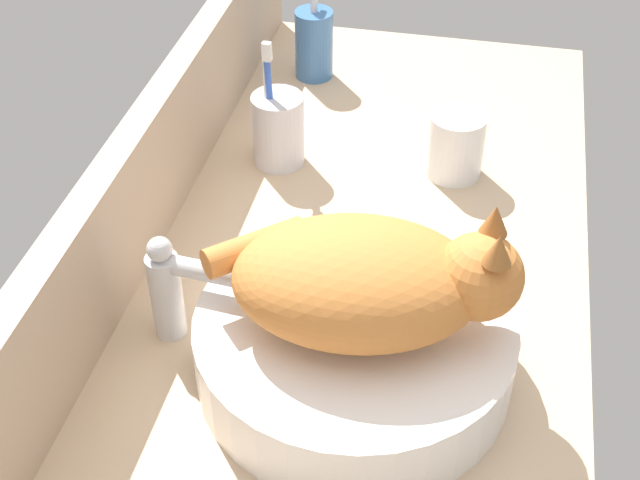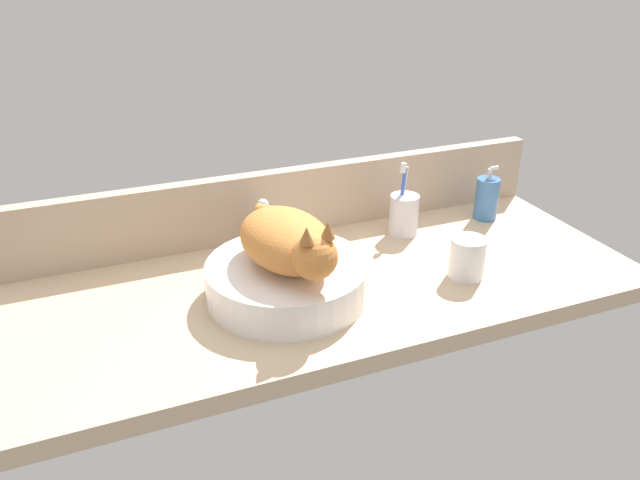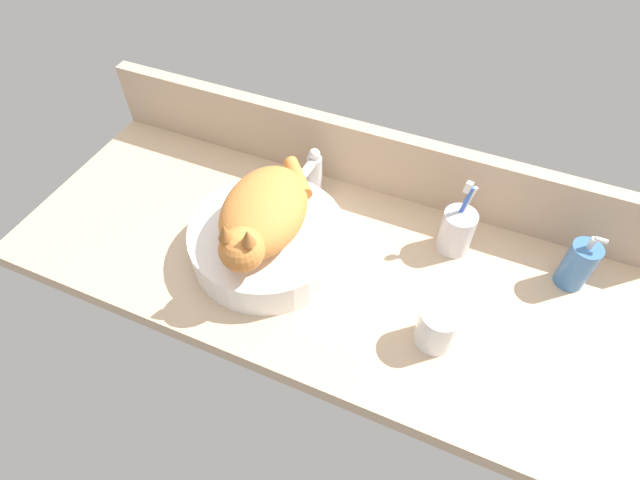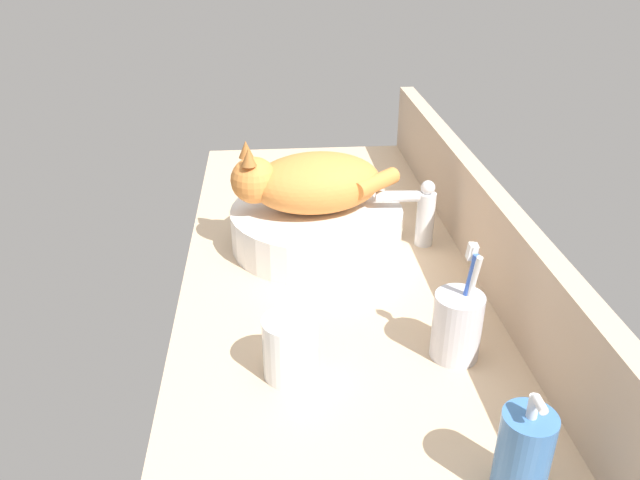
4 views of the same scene
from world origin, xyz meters
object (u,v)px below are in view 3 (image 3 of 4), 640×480
at_px(soap_dispenser, 578,265).
at_px(toothbrush_cup, 457,230).
at_px(cat, 262,215).
at_px(faucet, 312,173).
at_px(water_glass, 437,328).
at_px(sink_basin, 268,240).

height_order(soap_dispenser, toothbrush_cup, toothbrush_cup).
bearing_deg(cat, toothbrush_cup, 27.23).
height_order(faucet, toothbrush_cup, toothbrush_cup).
xyz_separation_m(cat, faucet, (0.01, 0.22, -0.06)).
distance_m(faucet, toothbrush_cup, 0.36).
bearing_deg(faucet, water_glass, -35.74).
bearing_deg(toothbrush_cup, sink_basin, -154.60).
distance_m(faucet, soap_dispenser, 0.61).
xyz_separation_m(cat, water_glass, (0.39, -0.06, -0.09)).
height_order(sink_basin, faucet, faucet).
height_order(faucet, water_glass, faucet).
bearing_deg(faucet, soap_dispenser, -2.16).
bearing_deg(sink_basin, soap_dispenser, 16.08).
bearing_deg(soap_dispenser, sink_basin, -163.92).
relative_size(sink_basin, cat, 1.04).
bearing_deg(toothbrush_cup, faucet, 175.87).
height_order(sink_basin, soap_dispenser, soap_dispenser).
xyz_separation_m(sink_basin, soap_dispenser, (0.62, 0.18, 0.02)).
height_order(cat, toothbrush_cup, cat).
xyz_separation_m(sink_basin, cat, (0.00, -0.01, 0.10)).
bearing_deg(water_glass, toothbrush_cup, 95.23).
relative_size(sink_basin, faucet, 2.48).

